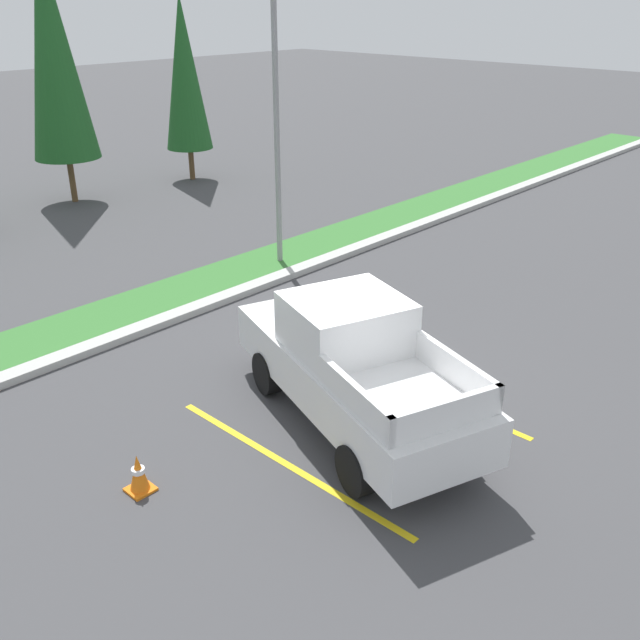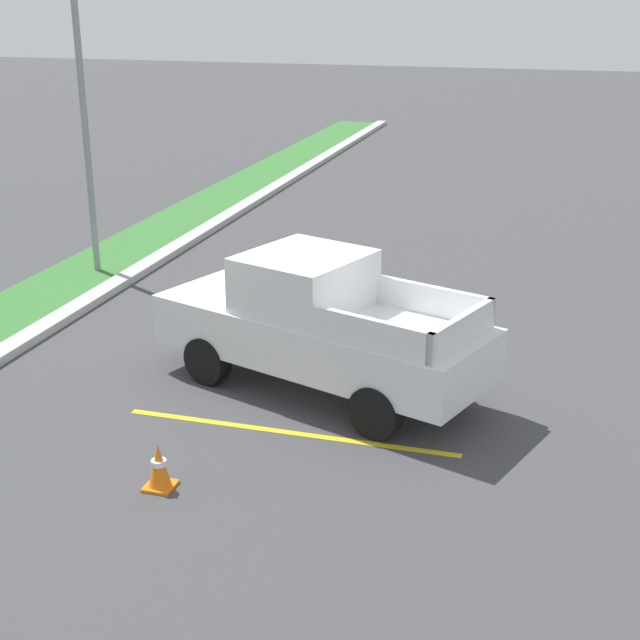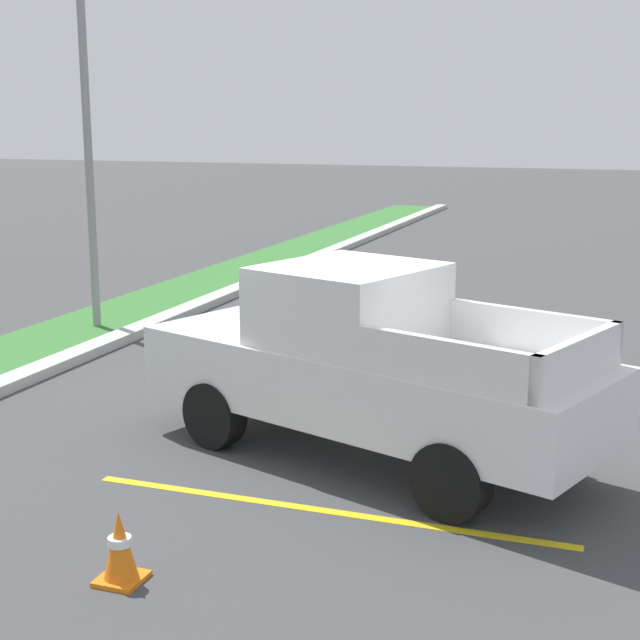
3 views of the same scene
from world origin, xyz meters
TOP-DOWN VIEW (x-y plane):
  - ground_plane at (0.00, 0.00)m, footprint 120.00×120.00m
  - parking_line_near at (-2.04, -0.45)m, footprint 0.12×4.80m
  - parking_line_far at (1.06, -0.45)m, footprint 0.12×4.80m
  - curb_strip at (0.00, 5.00)m, footprint 56.00×0.40m
  - grass_median at (0.00, 6.10)m, footprint 56.00×1.80m
  - pickup_truck_main at (-0.47, -0.40)m, footprint 3.53×5.55m
  - street_light at (3.96, 5.75)m, footprint 0.24×1.49m
  - cypress_tree_right_inner at (3.35, 15.28)m, footprint 2.13×2.13m
  - cypress_tree_rightmost at (8.01, 14.87)m, footprint 1.69×1.69m
  - traffic_cone at (-3.89, 0.62)m, footprint 0.36×0.36m

SIDE VIEW (x-z plane):
  - ground_plane at x=0.00m, z-range 0.00..0.00m
  - parking_line_near at x=-2.04m, z-range 0.00..0.01m
  - parking_line_far at x=1.06m, z-range 0.00..0.01m
  - grass_median at x=0.00m, z-range 0.00..0.06m
  - curb_strip at x=0.00m, z-range 0.00..0.15m
  - traffic_cone at x=-3.89m, z-range -0.01..0.59m
  - pickup_truck_main at x=-0.47m, z-range -0.01..2.09m
  - cypress_tree_rightmost at x=8.01m, z-range 0.57..7.07m
  - street_light at x=3.96m, z-range 0.56..7.86m
  - cypress_tree_right_inner at x=3.35m, z-range 0.73..8.90m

